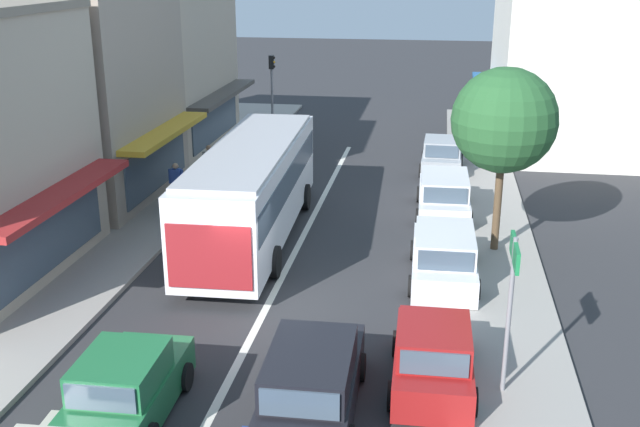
# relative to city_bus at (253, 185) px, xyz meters

# --- Properties ---
(ground_plane) EXTENTS (140.00, 140.00, 0.00)m
(ground_plane) POSITION_rel_city_bus_xyz_m (1.55, -4.74, -1.88)
(ground_plane) COLOR #2D2D30
(lane_centre_line) EXTENTS (0.20, 28.00, 0.01)m
(lane_centre_line) POSITION_rel_city_bus_xyz_m (1.55, -0.74, -1.88)
(lane_centre_line) COLOR silver
(lane_centre_line) RESTS_ON ground
(sidewalk_left) EXTENTS (5.20, 44.00, 0.14)m
(sidewalk_left) POSITION_rel_city_bus_xyz_m (-5.25, 1.26, -1.81)
(sidewalk_left) COLOR gray
(sidewalk_left) RESTS_ON ground
(kerb_right) EXTENTS (2.80, 44.00, 0.12)m
(kerb_right) POSITION_rel_city_bus_xyz_m (7.75, 1.26, -1.82)
(kerb_right) COLOR gray
(kerb_right) RESTS_ON ground
(shopfront_mid_block) EXTENTS (9.02, 7.47, 8.74)m
(shopfront_mid_block) POSITION_rel_city_bus_xyz_m (-8.63, 3.59, 2.48)
(shopfront_mid_block) COLOR gray
(shopfront_mid_block) RESTS_ON ground
(shopfront_far_end) EXTENTS (8.70, 8.88, 7.67)m
(shopfront_far_end) POSITION_rel_city_bus_xyz_m (-8.63, 11.87, 1.95)
(shopfront_far_end) COLOR #B2A38E
(shopfront_far_end) RESTS_ON ground
(building_right_far) EXTENTS (9.96, 10.98, 9.08)m
(building_right_far) POSITION_rel_city_bus_xyz_m (13.04, 15.58, 2.66)
(building_right_far) COLOR silver
(building_right_far) RESTS_ON ground
(city_bus) EXTENTS (3.01, 10.93, 3.23)m
(city_bus) POSITION_rel_city_bus_xyz_m (0.00, 0.00, 0.00)
(city_bus) COLOR silver
(city_bus) RESTS_ON ground
(wagon_behind_bus_near) EXTENTS (2.01, 4.54, 1.58)m
(wagon_behind_bus_near) POSITION_rel_city_bus_xyz_m (3.59, -9.61, -1.14)
(wagon_behind_bus_near) COLOR black
(wagon_behind_bus_near) RESTS_ON ground
(hatchback_queue_far_back) EXTENTS (1.89, 3.74, 1.54)m
(hatchback_queue_far_back) POSITION_rel_city_bus_xyz_m (-0.05, -10.34, -1.17)
(hatchback_queue_far_back) COLOR #1E6638
(hatchback_queue_far_back) RESTS_ON ground
(parked_hatchback_kerb_front) EXTENTS (1.87, 3.73, 1.54)m
(parked_hatchback_kerb_front) POSITION_rel_city_bus_xyz_m (5.99, -8.12, -1.17)
(parked_hatchback_kerb_front) COLOR maroon
(parked_hatchback_kerb_front) RESTS_ON ground
(parked_wagon_kerb_second) EXTENTS (2.01, 4.54, 1.58)m
(parked_wagon_kerb_second) POSITION_rel_city_bus_xyz_m (6.20, -2.36, -1.14)
(parked_wagon_kerb_second) COLOR silver
(parked_wagon_kerb_second) RESTS_ON ground
(parked_wagon_kerb_third) EXTENTS (2.01, 4.54, 1.58)m
(parked_wagon_kerb_third) POSITION_rel_city_bus_xyz_m (6.18, 3.50, -1.14)
(parked_wagon_kerb_third) COLOR silver
(parked_wagon_kerb_third) RESTS_ON ground
(parked_hatchback_kerb_rear) EXTENTS (1.87, 3.73, 1.54)m
(parked_hatchback_kerb_rear) POSITION_rel_city_bus_xyz_m (6.08, 9.33, -1.17)
(parked_hatchback_kerb_rear) COLOR #9EA3A8
(parked_hatchback_kerb_rear) RESTS_ON ground
(traffic_light_downstreet) EXTENTS (0.33, 0.24, 4.20)m
(traffic_light_downstreet) POSITION_rel_city_bus_xyz_m (-2.68, 14.98, 0.97)
(traffic_light_downstreet) COLOR gray
(traffic_light_downstreet) RESTS_ON ground
(directional_road_sign) EXTENTS (0.10, 1.40, 3.60)m
(directional_road_sign) POSITION_rel_city_bus_xyz_m (7.49, -8.26, 0.80)
(directional_road_sign) COLOR gray
(directional_road_sign) RESTS_ON ground
(street_tree_right) EXTENTS (3.19, 3.19, 5.85)m
(street_tree_right) POSITION_rel_city_bus_xyz_m (7.80, 0.12, 2.36)
(street_tree_right) COLOR brown
(street_tree_right) RESTS_ON ground
(pedestrian_with_handbag_near) EXTENTS (0.63, 0.47, 1.63)m
(pedestrian_with_handbag_near) POSITION_rel_city_bus_xyz_m (-3.21, 5.54, -0.81)
(pedestrian_with_handbag_near) COLOR #232838
(pedestrian_with_handbag_near) RESTS_ON sidewalk_left
(pedestrian_browsing_midblock) EXTENTS (0.57, 0.23, 1.63)m
(pedestrian_browsing_midblock) POSITION_rel_city_bus_xyz_m (-3.58, 2.68, -0.81)
(pedestrian_browsing_midblock) COLOR #232838
(pedestrian_browsing_midblock) RESTS_ON sidewalk_left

